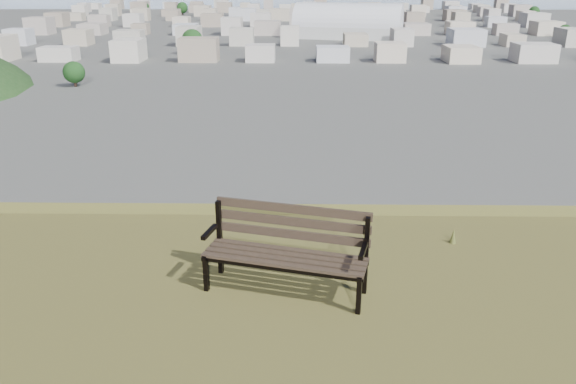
{
  "coord_description": "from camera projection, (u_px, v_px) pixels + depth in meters",
  "views": [
    {
      "loc": [
        0.55,
        -2.78,
        27.93
      ],
      "look_at": [
        0.44,
        4.07,
        25.3
      ],
      "focal_mm": 35.0,
      "sensor_mm": 36.0,
      "label": 1
    }
  ],
  "objects": [
    {
      "name": "park_bench",
      "position": [
        287.0,
        246.0,
        5.49
      ],
      "size": [
        1.66,
        0.9,
        0.83
      ],
      "rotation": [
        0.0,
        0.0,
        -0.26
      ],
      "color": "#3B2D22",
      "rests_on": "hilltop_mesa"
    },
    {
      "name": "arena",
      "position": [
        348.0,
        27.0,
        273.93
      ],
      "size": [
        55.3,
        33.73,
        21.76
      ],
      "rotation": [
        0.0,
        0.0,
        -0.25
      ],
      "color": "silver",
      "rests_on": "ground"
    },
    {
      "name": "city_trees",
      "position": [
        248.0,
        22.0,
        309.11
      ],
      "size": [
        406.52,
        387.2,
        9.98
      ],
      "color": "black",
      "rests_on": "ground"
    },
    {
      "name": "city_blocks",
      "position": [
        296.0,
        16.0,
        379.64
      ],
      "size": [
        395.0,
        361.0,
        7.0
      ],
      "color": "#BCB4A5",
      "rests_on": "ground"
    }
  ]
}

